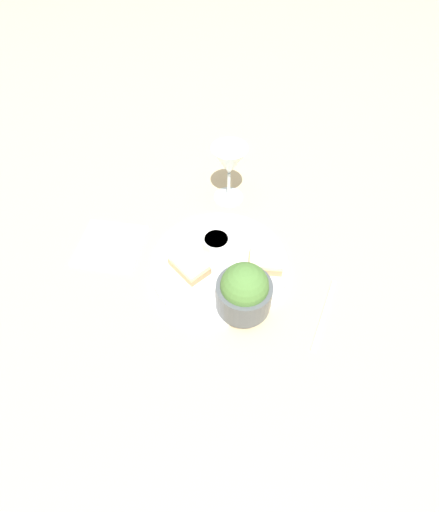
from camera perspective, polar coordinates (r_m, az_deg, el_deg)
ground_plane at (r=0.85m, az=0.00°, el=-1.43°), size 4.00×4.00×0.00m
dinner_plate at (r=0.85m, az=0.00°, el=-1.15°), size 0.29×0.29×0.01m
salad_bowl at (r=0.74m, az=3.54°, el=-4.98°), size 0.11×0.11×0.11m
sauce_ramekin at (r=0.85m, az=-0.46°, el=1.88°), size 0.06×0.06×0.03m
cheese_toast_near at (r=0.82m, az=-4.31°, el=-1.30°), size 0.09×0.08×0.03m
cheese_toast_far at (r=0.83m, az=6.60°, el=-0.79°), size 0.08×0.07×0.03m
wine_glass at (r=0.93m, az=1.41°, el=13.12°), size 0.08×0.08×0.15m
napkin at (r=0.92m, az=-15.36°, el=1.56°), size 0.17×0.16×0.01m
fork at (r=0.81m, az=14.77°, el=-7.97°), size 0.01×0.17×0.01m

